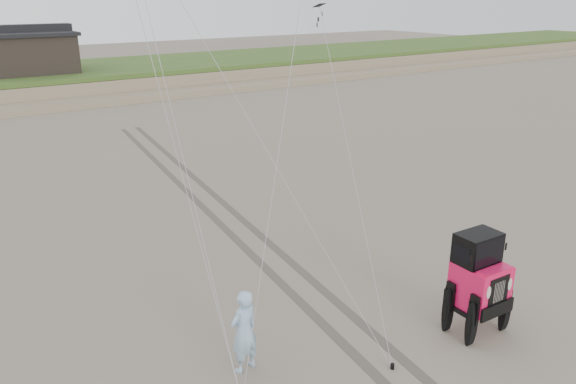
{
  "coord_description": "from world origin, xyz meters",
  "views": [
    {
      "loc": [
        -6.37,
        -7.43,
        7.11
      ],
      "look_at": [
        0.96,
        3.0,
        2.6
      ],
      "focal_mm": 35.0,
      "sensor_mm": 36.0,
      "label": 1
    }
  ],
  "objects": [
    {
      "name": "jeep",
      "position": [
        3.25,
        -0.98,
        0.92
      ],
      "size": [
        2.4,
        5.05,
        1.84
      ],
      "primitive_type": null,
      "rotation": [
        0.0,
        0.0,
        -0.06
      ],
      "color": "#ED134E",
      "rests_on": "ground"
    },
    {
      "name": "ground",
      "position": [
        0.0,
        0.0,
        0.0
      ],
      "size": [
        160.0,
        160.0,
        0.0
      ],
      "primitive_type": "plane",
      "color": "#6B6054",
      "rests_on": "ground"
    },
    {
      "name": "dune_ridge",
      "position": [
        0.0,
        37.5,
        0.82
      ],
      "size": [
        160.0,
        14.25,
        1.73
      ],
      "color": "#7A6B54",
      "rests_on": "ground"
    },
    {
      "name": "man",
      "position": [
        -1.66,
        0.78,
        0.88
      ],
      "size": [
        0.71,
        0.54,
        1.77
      ],
      "primitive_type": "imported",
      "rotation": [
        0.0,
        0.0,
        3.33
      ],
      "color": "#8AA5D6",
      "rests_on": "ground"
    },
    {
      "name": "tire_tracks",
      "position": [
        2.0,
        8.0,
        0.0
      ],
      "size": [
        5.22,
        29.74,
        0.01
      ],
      "color": "#4C443D",
      "rests_on": "ground"
    },
    {
      "name": "cabin",
      "position": [
        2.0,
        37.0,
        3.24
      ],
      "size": [
        6.4,
        5.4,
        3.35
      ],
      "color": "black",
      "rests_on": "dune_ridge"
    },
    {
      "name": "stake_aux",
      "position": [
        0.77,
        -0.92,
        0.06
      ],
      "size": [
        0.08,
        0.08,
        0.12
      ],
      "primitive_type": "cylinder",
      "color": "black",
      "rests_on": "ground"
    }
  ]
}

